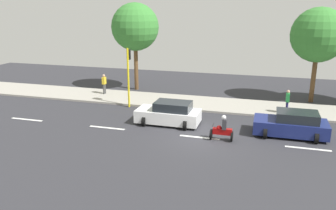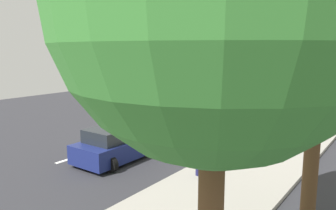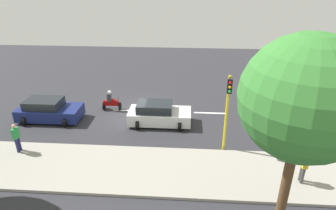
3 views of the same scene
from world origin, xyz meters
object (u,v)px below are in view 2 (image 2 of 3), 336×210
Objects in this scene: street_tree_south at (321,29)px; car_white at (205,116)px; motorcycle at (143,124)px; pedestrian_near_signal at (200,153)px; street_tree_center at (216,2)px; car_dark_blue at (119,144)px; pedestrian_by_tree at (328,104)px; traffic_light_corner at (276,79)px.

car_white is at bearing 131.25° from street_tree_south.
pedestrian_near_signal is at bearing -32.15° from motorcycle.
street_tree_center is 1.02× the size of street_tree_south.
car_dark_blue is at bearing 141.84° from street_tree_center.
car_white is at bearing 89.64° from car_dark_blue.
car_dark_blue is 16.04m from pedestrian_by_tree.
traffic_light_corner is at bearing 75.29° from car_dark_blue.
car_white is 13.46m from street_tree_south.
car_white is 4.18m from motorcycle.
car_white is 0.55× the size of street_tree_center.
pedestrian_by_tree is (7.56, 11.12, 0.42)m from motorcycle.
pedestrian_by_tree is (5.68, 15.00, 0.35)m from car_dark_blue.
motorcycle is 13.46m from pedestrian_by_tree.
street_tree_center is at bearing -60.06° from car_white.
pedestrian_near_signal is at bearing -96.03° from pedestrian_by_tree.
car_white is 2.44× the size of pedestrian_by_tree.
car_dark_blue is 2.50× the size of pedestrian_near_signal.
pedestrian_by_tree is 21.91m from street_tree_center.
car_dark_blue is 9.76m from street_tree_south.
pedestrian_near_signal is (4.06, -7.47, 0.35)m from car_white.
street_tree_center is (8.06, -6.34, 4.72)m from car_dark_blue.
pedestrian_by_tree is 0.23× the size of street_tree_south.
street_tree_south reaches higher than pedestrian_by_tree.
traffic_light_corner reaches higher than pedestrian_by_tree.
street_tree_south is at bearing -29.48° from motorcycle.
street_tree_center reaches higher than motorcycle.
motorcycle is (-1.92, -3.71, -0.07)m from car_white.
car_dark_blue is 2.50× the size of pedestrian_by_tree.
street_tree_center reaches higher than traffic_light_corner.
car_white is at bearing -127.24° from pedestrian_by_tree.
street_tree_center is (5.02, -17.94, 2.50)m from traffic_light_corner.
car_white is 8.52m from pedestrian_near_signal.
car_white is 9.32m from pedestrian_by_tree.
motorcycle is at bearing 150.52° from street_tree_south.
motorcycle is 12.68m from street_tree_south.
street_tree_center is at bearing -45.76° from motorcycle.
traffic_light_corner is (3.05, 11.60, 2.22)m from car_dark_blue.
car_dark_blue is 0.56× the size of street_tree_center.
traffic_light_corner is at bearing 105.63° from street_tree_center.
street_tree_south is at bearing -12.98° from car_dark_blue.
car_dark_blue is 7.58m from car_white.
car_white is at bearing 118.54° from pedestrian_near_signal.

